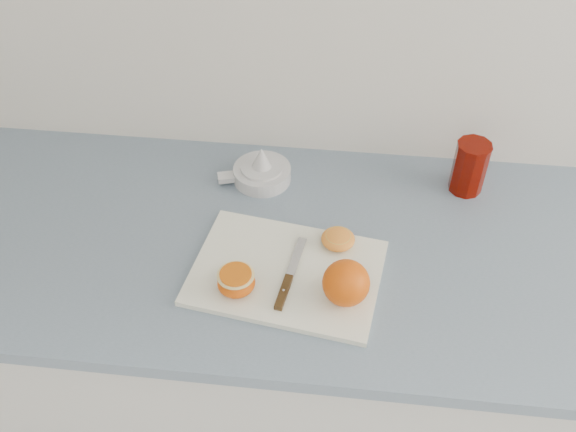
{
  "coord_description": "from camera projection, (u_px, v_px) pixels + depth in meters",
  "views": [
    {
      "loc": [
        -0.16,
        0.82,
        1.81
      ],
      "look_at": [
        -0.26,
        1.7,
        0.96
      ],
      "focal_mm": 40.0,
      "sensor_mm": 36.0,
      "label": 1
    }
  ],
  "objects": [
    {
      "name": "paring_knife",
      "position": [
        286.0,
        286.0,
        1.17
      ],
      "size": [
        0.04,
        0.18,
        0.01
      ],
      "color": "#452C14",
      "rests_on": "cutting_board"
    },
    {
      "name": "counter",
      "position": [
        341.0,
        370.0,
        1.57
      ],
      "size": [
        2.6,
        0.64,
        0.89
      ],
      "color": "silver",
      "rests_on": "ground"
    },
    {
      "name": "squeezed_shell",
      "position": [
        338.0,
        239.0,
        1.24
      ],
      "size": [
        0.07,
        0.07,
        0.03
      ],
      "color": "orange",
      "rests_on": "cutting_board"
    },
    {
      "name": "cutting_board",
      "position": [
        286.0,
        273.0,
        1.21
      ],
      "size": [
        0.38,
        0.3,
        0.01
      ],
      "primitive_type": "cube",
      "rotation": [
        0.0,
        0.0,
        -0.15
      ],
      "color": "white",
      "rests_on": "counter"
    },
    {
      "name": "red_tumbler",
      "position": [
        469.0,
        169.0,
        1.35
      ],
      "size": [
        0.07,
        0.07,
        0.12
      ],
      "color": "#640900",
      "rests_on": "counter"
    },
    {
      "name": "whole_orange",
      "position": [
        346.0,
        283.0,
        1.13
      ],
      "size": [
        0.08,
        0.08,
        0.08
      ],
      "color": "#E82D00",
      "rests_on": "cutting_board"
    },
    {
      "name": "citrus_juicer",
      "position": [
        261.0,
        171.0,
        1.4
      ],
      "size": [
        0.16,
        0.13,
        0.08
      ],
      "color": "white",
      "rests_on": "counter"
    },
    {
      "name": "half_orange",
      "position": [
        236.0,
        281.0,
        1.16
      ],
      "size": [
        0.07,
        0.07,
        0.04
      ],
      "color": "#E82D00",
      "rests_on": "cutting_board"
    }
  ]
}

